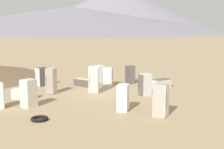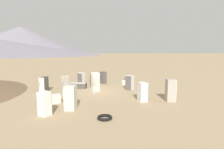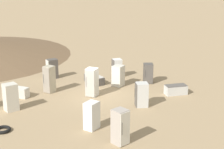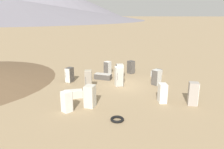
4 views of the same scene
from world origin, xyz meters
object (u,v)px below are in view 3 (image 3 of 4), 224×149
(discarded_fridge_1, at_px, (11,97))
(discarded_fridge_10, at_px, (117,68))
(discarded_fridge_7, at_px, (118,76))
(discarded_fridge_11, at_px, (18,92))
(discarded_fridge_6, at_px, (94,79))
(discarded_fridge_3, at_px, (92,82))
(discarded_fridge_9, at_px, (120,127))
(discarded_fridge_4, at_px, (142,95))
(discarded_fridge_0, at_px, (92,115))
(discarded_fridge_5, at_px, (49,79))
(discarded_fridge_2, at_px, (148,73))
(scrap_tire, at_px, (2,130))
(discarded_fridge_12, at_px, (52,69))
(discarded_fridge_13, at_px, (176,90))

(discarded_fridge_1, bearing_deg, discarded_fridge_10, 10.69)
(discarded_fridge_7, bearing_deg, discarded_fridge_11, 139.09)
(discarded_fridge_6, bearing_deg, discarded_fridge_3, -124.41)
(discarded_fridge_9, xyz_separation_m, discarded_fridge_10, (7.48, -8.10, -0.17))
(discarded_fridge_4, xyz_separation_m, discarded_fridge_6, (5.38, -1.28, -0.45))
(discarded_fridge_0, height_order, discarded_fridge_10, discarded_fridge_0)
(discarded_fridge_1, xyz_separation_m, discarded_fridge_5, (0.87, -3.58, 0.09))
(discarded_fridge_1, relative_size, discarded_fridge_2, 1.14)
(discarded_fridge_3, height_order, discarded_fridge_6, discarded_fridge_3)
(discarded_fridge_0, bearing_deg, discarded_fridge_7, 111.14)
(discarded_fridge_10, height_order, discarded_fridge_11, discarded_fridge_10)
(discarded_fridge_2, xyz_separation_m, discarded_fridge_5, (3.67, 6.14, 0.19))
(discarded_fridge_1, relative_size, discarded_fridge_9, 0.94)
(discarded_fridge_1, relative_size, discarded_fridge_10, 1.17)
(discarded_fridge_2, bearing_deg, scrap_tire, 42.43)
(discarded_fridge_2, height_order, discarded_fridge_5, discarded_fridge_5)
(discarded_fridge_7, distance_m, scrap_tire, 9.72)
(discarded_fridge_3, xyz_separation_m, discarded_fridge_9, (-5.85, 3.83, -0.06))
(discarded_fridge_3, height_order, scrap_tire, discarded_fridge_3)
(discarded_fridge_2, xyz_separation_m, discarded_fridge_6, (2.86, 2.69, -0.43))
(discarded_fridge_11, bearing_deg, discarded_fridge_9, 68.41)
(discarded_fridge_0, bearing_deg, discarded_fridge_4, 81.30)
(discarded_fridge_7, bearing_deg, discarded_fridge_0, -161.45)
(discarded_fridge_4, height_order, discarded_fridge_9, discarded_fridge_9)
(discarded_fridge_1, distance_m, discarded_fridge_9, 7.70)
(discarded_fridge_1, height_order, discarded_fridge_12, discarded_fridge_1)
(discarded_fridge_7, height_order, discarded_fridge_13, discarded_fridge_7)
(discarded_fridge_1, bearing_deg, discarded_fridge_3, -7.82)
(discarded_fridge_2, xyz_separation_m, discarded_fridge_13, (-2.86, 0.70, -0.41))
(discarded_fridge_4, relative_size, scrap_tire, 1.69)
(discarded_fridge_1, xyz_separation_m, discarded_fridge_7, (-1.63, -7.73, -0.08))
(discarded_fridge_7, bearing_deg, discarded_fridge_5, 136.59)
(discarded_fridge_6, bearing_deg, discarded_fridge_11, 176.64)
(discarded_fridge_9, bearing_deg, discarded_fridge_10, -132.39)
(discarded_fridge_2, bearing_deg, discarded_fridge_7, 15.18)
(discarded_fridge_7, distance_m, discarded_fridge_13, 4.24)
(discarded_fridge_13, bearing_deg, discarded_fridge_12, -126.66)
(discarded_fridge_0, relative_size, discarded_fridge_7, 1.01)
(discarded_fridge_1, relative_size, discarded_fridge_7, 1.11)
(discarded_fridge_2, distance_m, discarded_fridge_6, 3.95)
(discarded_fridge_5, bearing_deg, discarded_fridge_3, -160.16)
(discarded_fridge_3, distance_m, scrap_tire, 7.03)
(discarded_fridge_6, xyz_separation_m, discarded_fridge_10, (-0.20, -2.26, 0.41))
(discarded_fridge_11, bearing_deg, discarded_fridge_5, 138.15)
(discarded_fridge_0, relative_size, discarded_fridge_13, 0.94)
(discarded_fridge_4, bearing_deg, discarded_fridge_11, 70.63)
(discarded_fridge_12, bearing_deg, discarded_fridge_9, 175.23)
(discarded_fridge_6, distance_m, discarded_fridge_9, 9.67)
(discarded_fridge_4, xyz_separation_m, discarded_fridge_12, (8.56, 0.04, -0.00))
(discarded_fridge_4, distance_m, discarded_fridge_12, 8.56)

